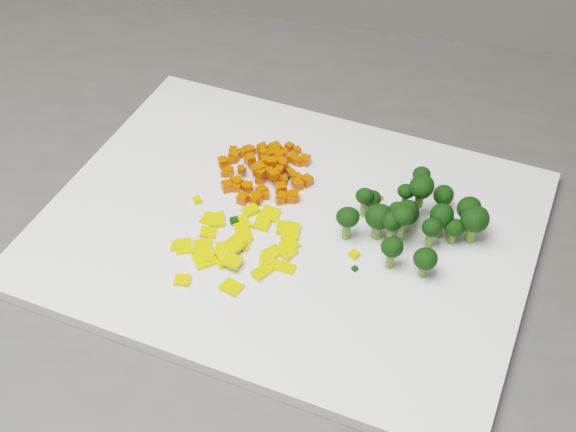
% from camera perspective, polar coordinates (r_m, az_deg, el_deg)
% --- Properties ---
extents(cutting_board, '(0.50, 0.42, 0.01)m').
position_cam_1_polar(cutting_board, '(0.74, -0.00, -0.89)').
color(cutting_board, white).
rests_on(cutting_board, counter_block).
extents(carrot_pile, '(0.10, 0.10, 0.03)m').
position_cam_1_polar(carrot_pile, '(0.78, -1.77, 3.67)').
color(carrot_pile, '#C43B02').
rests_on(carrot_pile, cutting_board).
extents(pepper_pile, '(0.11, 0.11, 0.02)m').
position_cam_1_polar(pepper_pile, '(0.71, -4.07, -1.88)').
color(pepper_pile, yellow).
rests_on(pepper_pile, cutting_board).
extents(broccoli_pile, '(0.12, 0.12, 0.05)m').
position_cam_1_polar(broccoli_pile, '(0.72, 8.60, 0.53)').
color(broccoli_pile, black).
rests_on(broccoli_pile, cutting_board).
extents(carrot_cube_0, '(0.01, 0.01, 0.01)m').
position_cam_1_polar(carrot_cube_0, '(0.77, -1.01, 2.92)').
color(carrot_cube_0, '#C43B02').
rests_on(carrot_cube_0, carrot_pile).
extents(carrot_cube_1, '(0.01, 0.01, 0.01)m').
position_cam_1_polar(carrot_cube_1, '(0.79, -1.18, 3.82)').
color(carrot_cube_1, '#C43B02').
rests_on(carrot_cube_1, carrot_pile).
extents(carrot_cube_2, '(0.01, 0.01, 0.01)m').
position_cam_1_polar(carrot_cube_2, '(0.80, -1.77, 4.49)').
color(carrot_cube_2, '#C43B02').
rests_on(carrot_cube_2, carrot_pile).
extents(carrot_cube_3, '(0.01, 0.01, 0.01)m').
position_cam_1_polar(carrot_cube_3, '(0.79, -4.18, 3.04)').
color(carrot_cube_3, '#C43B02').
rests_on(carrot_cube_3, carrot_pile).
extents(carrot_cube_4, '(0.01, 0.01, 0.01)m').
position_cam_1_polar(carrot_cube_4, '(0.78, -2.05, 3.39)').
color(carrot_cube_4, '#C43B02').
rests_on(carrot_cube_4, carrot_pile).
extents(carrot_cube_5, '(0.01, 0.01, 0.01)m').
position_cam_1_polar(carrot_cube_5, '(0.79, -0.96, 3.25)').
color(carrot_cube_5, '#C43B02').
rests_on(carrot_cube_5, carrot_pile).
extents(carrot_cube_6, '(0.01, 0.01, 0.01)m').
position_cam_1_polar(carrot_cube_6, '(0.82, 0.10, 4.94)').
color(carrot_cube_6, '#C43B02').
rests_on(carrot_cube_6, carrot_pile).
extents(carrot_cube_7, '(0.01, 0.01, 0.01)m').
position_cam_1_polar(carrot_cube_7, '(0.81, -2.85, 4.64)').
color(carrot_cube_7, '#C43B02').
rests_on(carrot_cube_7, carrot_pile).
extents(carrot_cube_8, '(0.01, 0.01, 0.01)m').
position_cam_1_polar(carrot_cube_8, '(0.76, -2.26, 1.24)').
color(carrot_cube_8, '#C43B02').
rests_on(carrot_cube_8, carrot_pile).
extents(carrot_cube_9, '(0.01, 0.01, 0.01)m').
position_cam_1_polar(carrot_cube_9, '(0.80, 1.22, 3.98)').
color(carrot_cube_9, '#C43B02').
rests_on(carrot_cube_9, carrot_pile).
extents(carrot_cube_10, '(0.01, 0.01, 0.01)m').
position_cam_1_polar(carrot_cube_10, '(0.79, -1.41, 3.36)').
color(carrot_cube_10, '#C43B02').
rests_on(carrot_cube_10, carrot_pile).
extents(carrot_cube_11, '(0.01, 0.01, 0.01)m').
position_cam_1_polar(carrot_cube_11, '(0.81, -2.60, 4.67)').
color(carrot_cube_11, '#C43B02').
rests_on(carrot_cube_11, carrot_pile).
extents(carrot_cube_12, '(0.01, 0.01, 0.01)m').
position_cam_1_polar(carrot_cube_12, '(0.81, -1.81, 4.81)').
color(carrot_cube_12, '#C43B02').
rests_on(carrot_cube_12, carrot_pile).
extents(carrot_cube_13, '(0.01, 0.01, 0.01)m').
position_cam_1_polar(carrot_cube_13, '(0.79, -4.21, 3.21)').
color(carrot_cube_13, '#C43B02').
rests_on(carrot_cube_13, carrot_pile).
extents(carrot_cube_14, '(0.01, 0.01, 0.01)m').
position_cam_1_polar(carrot_cube_14, '(0.78, -0.40, 3.76)').
color(carrot_cube_14, '#C43B02').
rests_on(carrot_cube_14, carrot_pile).
extents(carrot_cube_15, '(0.01, 0.01, 0.01)m').
position_cam_1_polar(carrot_cube_15, '(0.80, -0.88, 4.02)').
color(carrot_cube_15, '#C43B02').
rests_on(carrot_cube_15, carrot_pile).
extents(carrot_cube_16, '(0.01, 0.01, 0.01)m').
position_cam_1_polar(carrot_cube_16, '(0.78, -3.29, 3.29)').
color(carrot_cube_16, '#C43B02').
rests_on(carrot_cube_16, carrot_pile).
extents(carrot_cube_17, '(0.01, 0.01, 0.01)m').
position_cam_1_polar(carrot_cube_17, '(0.81, -3.36, 4.48)').
color(carrot_cube_17, '#C43B02').
rests_on(carrot_cube_17, carrot_pile).
extents(carrot_cube_18, '(0.01, 0.01, 0.01)m').
position_cam_1_polar(carrot_cube_18, '(0.79, -3.35, 3.32)').
color(carrot_cube_18, '#C43B02').
rests_on(carrot_cube_18, carrot_pile).
extents(carrot_cube_19, '(0.01, 0.01, 0.01)m').
position_cam_1_polar(carrot_cube_19, '(0.82, -3.93, 4.66)').
color(carrot_cube_19, '#C43B02').
rests_on(carrot_cube_19, carrot_pile).
extents(carrot_cube_20, '(0.01, 0.01, 0.01)m').
position_cam_1_polar(carrot_cube_20, '(0.78, -4.07, 2.33)').
color(carrot_cube_20, '#C43B02').
rests_on(carrot_cube_20, carrot_pile).
extents(carrot_cube_21, '(0.01, 0.01, 0.01)m').
position_cam_1_polar(carrot_cube_21, '(0.77, -3.09, 2.15)').
color(carrot_cube_21, '#C43B02').
rests_on(carrot_cube_21, carrot_pile).
extents(carrot_cube_22, '(0.01, 0.01, 0.01)m').
position_cam_1_polar(carrot_cube_22, '(0.78, 0.53, 2.82)').
color(carrot_cube_22, '#C43B02').
rests_on(carrot_cube_22, carrot_pile).
extents(carrot_cube_23, '(0.01, 0.01, 0.01)m').
position_cam_1_polar(carrot_cube_23, '(0.78, 1.36, 2.52)').
color(carrot_cube_23, '#C43B02').
rests_on(carrot_cube_23, carrot_pile).
extents(carrot_cube_24, '(0.01, 0.01, 0.01)m').
position_cam_1_polar(carrot_cube_24, '(0.79, -1.65, 3.95)').
color(carrot_cube_24, '#C43B02').
rests_on(carrot_cube_24, carrot_pile).
extents(carrot_cube_25, '(0.01, 0.01, 0.01)m').
position_cam_1_polar(carrot_cube_25, '(0.81, -1.37, 4.74)').
color(carrot_cube_25, '#C43B02').
rests_on(carrot_cube_25, carrot_pile).
extents(carrot_cube_26, '(0.01, 0.01, 0.01)m').
position_cam_1_polar(carrot_cube_26, '(0.81, -0.69, 4.29)').
color(carrot_cube_26, '#C43B02').
rests_on(carrot_cube_26, carrot_pile).
extents(carrot_cube_27, '(0.01, 0.01, 0.01)m').
position_cam_1_polar(carrot_cube_27, '(0.79, -4.54, 3.04)').
color(carrot_cube_27, '#C43B02').
rests_on(carrot_cube_27, carrot_pile).
extents(carrot_cube_28, '(0.01, 0.01, 0.01)m').
position_cam_1_polar(carrot_cube_28, '(0.80, 0.98, 3.84)').
color(carrot_cube_28, '#C43B02').
rests_on(carrot_cube_28, carrot_pile).
extents(carrot_cube_29, '(0.01, 0.01, 0.01)m').
position_cam_1_polar(carrot_cube_29, '(0.81, -1.90, 4.25)').
color(carrot_cube_29, '#C43B02').
rests_on(carrot_cube_29, carrot_pile).
extents(carrot_cube_30, '(0.01, 0.01, 0.01)m').
position_cam_1_polar(carrot_cube_30, '(0.80, -4.28, 3.85)').
color(carrot_cube_30, '#C43B02').
rests_on(carrot_cube_30, carrot_pile).
extents(carrot_cube_31, '(0.01, 0.01, 0.01)m').
position_cam_1_polar(carrot_cube_31, '(0.80, -4.01, 4.02)').
color(carrot_cube_31, '#C43B02').
rests_on(carrot_cube_31, carrot_pile).
extents(carrot_cube_32, '(0.01, 0.01, 0.01)m').
position_cam_1_polar(carrot_cube_32, '(0.76, -0.40, 1.31)').
color(carrot_cube_32, '#C43B02').
rests_on(carrot_cube_32, carrot_pile).
extents(carrot_cube_33, '(0.01, 0.01, 0.01)m').
position_cam_1_polar(carrot_cube_33, '(0.78, -1.33, 3.18)').
color(carrot_cube_33, '#C43B02').
rests_on(carrot_cube_33, carrot_pile).
extents(carrot_cube_34, '(0.01, 0.01, 0.01)m').
position_cam_1_polar(carrot_cube_34, '(0.77, -0.51, 1.96)').
color(carrot_cube_34, '#C43B02').
rests_on(carrot_cube_34, carrot_pile).
extents(carrot_cube_35, '(0.01, 0.01, 0.01)m').
position_cam_1_polar(carrot_cube_35, '(0.80, -0.38, 3.77)').
color(carrot_cube_35, '#C43B02').
rests_on(carrot_cube_35, carrot_pile).
extents(carrot_cube_36, '(0.01, 0.01, 0.01)m').
position_cam_1_polar(carrot_cube_36, '(0.80, -4.64, 3.81)').
color(carrot_cube_36, '#C43B02').
rests_on(carrot_cube_36, carrot_pile).
extents(carrot_cube_37, '(0.01, 0.01, 0.01)m').
position_cam_1_polar(carrot_cube_37, '(0.76, 0.43, 1.42)').
color(carrot_cube_37, '#C43B02').
rests_on(carrot_cube_37, carrot_pile).
extents(carrot_cube_38, '(0.01, 0.01, 0.01)m').
position_cam_1_polar(carrot_cube_38, '(0.79, -2.68, 4.04)').
color(carrot_cube_38, '#C43B02').
rests_on(carrot_cube_38, carrot_pile).
extents(carrot_cube_39, '(0.01, 0.01, 0.01)m').
position_cam_1_polar(carrot_cube_39, '(0.78, -0.37, 2.53)').
color(carrot_cube_39, '#C43B02').
rests_on(carrot_cube_39, carrot_pile).
extents(carrot_cube_40, '(0.01, 0.01, 0.01)m').
position_cam_1_polar(carrot_cube_40, '(0.78, -2.00, 2.55)').
color(carrot_cube_40, '#C43B02').
rests_on(carrot_cube_40, carrot_pile).
extents(carrot_cube_41, '(0.01, 0.01, 0.01)m').
position_cam_1_polar(carrot_cube_41, '(0.81, -3.82, 4.26)').
color(carrot_cube_41, '#C43B02').
rests_on(carrot_cube_41, carrot_pile).
extents(carrot_cube_42, '(0.01, 0.01, 0.01)m').
position_cam_1_polar(carrot_cube_42, '(0.76, -2.13, 1.05)').
color(carrot_cube_42, '#C43B02').
rests_on(carrot_cube_42, carrot_pile).
extents(carrot_cube_43, '(0.01, 0.01, 0.01)m').
position_cam_1_polar(carrot_cube_43, '(0.77, -0.66, 1.79)').
color(carrot_cube_43, '#C43B02').
rests_on(carrot_cube_43, carrot_pile).
extents(carrot_cube_44, '(0.01, 0.01, 0.01)m').
position_cam_1_polar(carrot_cube_44, '(0.77, -2.85, 2.02)').
color(carrot_cube_44, '#C43B02').
rests_on(carrot_cube_44, carrot_pile).
extents(carrot_cube_45, '(0.01, 0.01, 0.01)m').
position_cam_1_polar(carrot_cube_45, '(0.80, -0.59, 3.96)').
color(carrot_cube_45, '#C43B02').
rests_on(carrot_cube_45, carrot_pile).
extents(carrot_cube_46, '(0.01, 0.01, 0.01)m').
position_cam_1_polar(carrot_cube_46, '(0.78, -2.26, 3.29)').
color(carrot_cube_46, '#C43B02').
rests_on(carrot_cube_46, carrot_pile).
extents(carrot_cube_47, '(0.01, 0.01, 0.01)m').
position_cam_1_polar(carrot_cube_47, '(0.80, 0.26, 4.13)').
color(carrot_cube_47, '#C43B02').
rests_on(carrot_cube_47, carrot_pile).
extents(carrot_cube_48, '(0.01, 0.01, 0.01)m').
position_cam_1_polar(carrot_cube_48, '(0.76, 0.13, 1.39)').
color(carrot_cube_48, '#C43B02').
rests_on(carrot_cube_48, carrot_pile).
extents(carrot_cube_49, '(0.01, 0.01, 0.01)m').
position_cam_1_polar(carrot_cube_49, '(0.82, -0.90, 4.87)').
color(carrot_cube_49, '#C43B02').
rests_on(carrot_cube_49, carrot_pile).
extents(carrot_cube_50, '(0.01, 0.01, 0.01)m').
position_cam_1_polar(carrot_cube_50, '(0.76, -2.36, 1.12)').
color(carrot_cube_50, '#C43B02').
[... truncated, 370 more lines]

